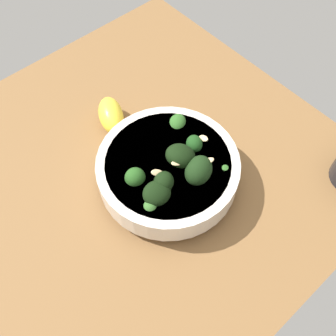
% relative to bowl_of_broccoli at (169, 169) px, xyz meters
% --- Properties ---
extents(ground_plane, '(0.64, 0.64, 0.04)m').
position_rel_bowl_of_broccoli_xyz_m(ground_plane, '(-0.06, -0.02, -0.06)').
color(ground_plane, brown).
extents(bowl_of_broccoli, '(0.22, 0.22, 0.10)m').
position_rel_bowl_of_broccoli_xyz_m(bowl_of_broccoli, '(0.00, 0.00, 0.00)').
color(bowl_of_broccoli, silver).
rests_on(bowl_of_broccoli, ground_plane).
extents(lemon_wedge, '(0.09, 0.07, 0.04)m').
position_rel_bowl_of_broccoli_xyz_m(lemon_wedge, '(-0.16, 0.00, -0.02)').
color(lemon_wedge, yellow).
rests_on(lemon_wedge, ground_plane).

